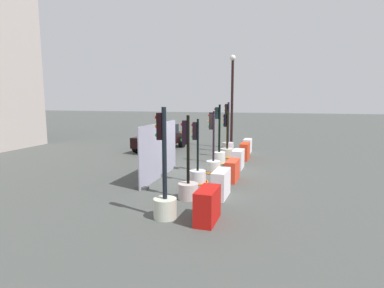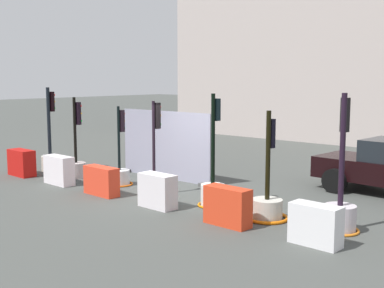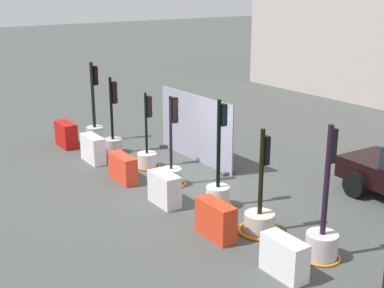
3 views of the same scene
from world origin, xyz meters
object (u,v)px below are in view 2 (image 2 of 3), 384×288
traffic_light_0 (50,153)px  construction_barrier_0 (22,163)px  traffic_light_5 (267,204)px  construction_barrier_3 (157,191)px  traffic_light_4 (213,186)px  traffic_light_1 (76,162)px  construction_barrier_5 (316,225)px  construction_barrier_4 (228,206)px  traffic_light_6 (340,208)px  traffic_light_3 (154,179)px  construction_barrier_2 (101,181)px  construction_barrier_1 (59,170)px  traffic_light_2 (120,172)px

traffic_light_0 → construction_barrier_0: size_ratio=2.70×
traffic_light_5 → construction_barrier_3: traffic_light_5 is taller
construction_barrier_0 → traffic_light_4: bearing=8.5°
traffic_light_1 → construction_barrier_5: traffic_light_1 is taller
construction_barrier_0 → construction_barrier_5: bearing=0.3°
construction_barrier_3 → construction_barrier_4: size_ratio=0.93×
traffic_light_6 → construction_barrier_4: size_ratio=2.68×
traffic_light_1 → traffic_light_5: bearing=-0.2°
traffic_light_3 → construction_barrier_2: traffic_light_3 is taller
traffic_light_0 → construction_barrier_2: 4.40m
traffic_light_0 → traffic_light_3: bearing=-1.9°
traffic_light_3 → construction_barrier_4: (3.28, -0.98, -0.01)m
traffic_light_1 → construction_barrier_5: bearing=-6.0°
traffic_light_5 → construction_barrier_0: bearing=-173.8°
traffic_light_1 → traffic_light_4: 5.63m
construction_barrier_2 → traffic_light_0: bearing=164.8°
construction_barrier_1 → construction_barrier_4: size_ratio=1.02×
traffic_light_0 → construction_barrier_4: 8.70m
traffic_light_0 → traffic_light_4: 7.32m
traffic_light_2 → construction_barrier_2: 1.37m
construction_barrier_5 → traffic_light_0: bearing=174.2°
traffic_light_4 → construction_barrier_2: (-3.07, -1.11, -0.11)m
traffic_light_4 → construction_barrier_2: traffic_light_4 is taller
construction_barrier_1 → traffic_light_1: bearing=115.3°
traffic_light_0 → construction_barrier_1: 2.41m
construction_barrier_0 → construction_barrier_4: (8.57, -0.02, -0.01)m
construction_barrier_2 → construction_barrier_4: (4.38, -0.00, 0.03)m
traffic_light_3 → construction_barrier_4: 3.43m
traffic_light_0 → construction_barrier_1: (2.14, -1.10, -0.18)m
traffic_light_5 → construction_barrier_0: traffic_light_5 is taller
traffic_light_5 → traffic_light_6: traffic_light_6 is taller
construction_barrier_3 → construction_barrier_5: size_ratio=1.00×
traffic_light_5 → construction_barrier_1: (-6.87, -0.94, 0.07)m
traffic_light_3 → construction_barrier_0: bearing=-169.7°
traffic_light_4 → traffic_light_6: size_ratio=0.97×
traffic_light_2 → construction_barrier_3: bearing=-22.6°
traffic_light_3 → traffic_light_4: bearing=3.7°
traffic_light_0 → traffic_light_3: (5.33, -0.18, -0.18)m
traffic_light_4 → construction_barrier_5: size_ratio=2.80×
traffic_light_6 → construction_barrier_5: bearing=-88.6°
traffic_light_2 → construction_barrier_2: bearing=-62.3°
traffic_light_6 → construction_barrier_1: (-8.53, -1.16, -0.06)m
construction_barrier_2 → construction_barrier_5: bearing=0.6°
traffic_light_6 → construction_barrier_3: (-4.29, -1.16, -0.07)m
traffic_light_1 → construction_barrier_4: traffic_light_1 is taller
traffic_light_2 → traffic_light_6: bearing=0.0°
traffic_light_2 → traffic_light_4: bearing=-1.6°
traffic_light_0 → traffic_light_2: traffic_light_0 is taller
traffic_light_5 → construction_barrier_4: 1.07m
traffic_light_5 → construction_barrier_0: size_ratio=2.33×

